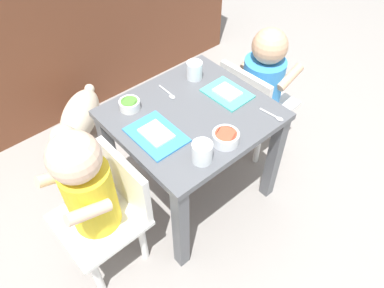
{
  "coord_description": "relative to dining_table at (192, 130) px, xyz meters",
  "views": [
    {
      "loc": [
        -0.66,
        -0.75,
        1.37
      ],
      "look_at": [
        0.0,
        0.0,
        0.31
      ],
      "focal_mm": 34.29,
      "sensor_mm": 36.0,
      "label": 1
    }
  ],
  "objects": [
    {
      "name": "kitchen_cabinet_back",
      "position": [
        0.0,
        0.98,
        0.11
      ],
      "size": [
        1.93,
        0.32,
        1.0
      ],
      "primitive_type": "cube",
      "color": "brown",
      "rests_on": "ground"
    },
    {
      "name": "spoon_by_left_tray",
      "position": [
        0.0,
        0.14,
        0.09
      ],
      "size": [
        0.02,
        0.1,
        0.01
      ],
      "color": "silver",
      "rests_on": "dining_table"
    },
    {
      "name": "food_tray_right",
      "position": [
        0.17,
        -0.01,
        0.1
      ],
      "size": [
        0.13,
        0.18,
        0.02
      ],
      "color": "#4CC6BC",
      "rests_on": "dining_table"
    },
    {
      "name": "dog",
      "position": [
        -0.22,
        0.57,
        -0.2
      ],
      "size": [
        0.38,
        0.36,
        0.29
      ],
      "color": "beige",
      "rests_on": "ground"
    },
    {
      "name": "water_cup_right",
      "position": [
        -0.13,
        -0.19,
        0.12
      ],
      "size": [
        0.07,
        0.07,
        0.07
      ],
      "color": "white",
      "rests_on": "dining_table"
    },
    {
      "name": "ground_plane",
      "position": [
        0.0,
        0.0,
        -0.39
      ],
      "size": [
        7.0,
        7.0,
        0.0
      ],
      "primitive_type": "plane",
      "color": "gray"
    },
    {
      "name": "cereal_bowl_right_side",
      "position": [
        -0.16,
        0.17,
        0.11
      ],
      "size": [
        0.08,
        0.08,
        0.04
      ],
      "color": "white",
      "rests_on": "dining_table"
    },
    {
      "name": "spoon_by_right_tray",
      "position": [
        0.21,
        -0.21,
        0.09
      ],
      "size": [
        0.03,
        0.1,
        0.01
      ],
      "color": "silver",
      "rests_on": "dining_table"
    },
    {
      "name": "food_tray_left",
      "position": [
        -0.17,
        -0.01,
        0.1
      ],
      "size": [
        0.15,
        0.2,
        0.02
      ],
      "color": "#388CD8",
      "rests_on": "dining_table"
    },
    {
      "name": "cereal_bowl_left_side",
      "position": [
        -0.02,
        -0.19,
        0.11
      ],
      "size": [
        0.09,
        0.09,
        0.04
      ],
      "color": "white",
      "rests_on": "dining_table"
    },
    {
      "name": "water_cup_left",
      "position": [
        0.15,
        0.15,
        0.12
      ],
      "size": [
        0.06,
        0.06,
        0.07
      ],
      "color": "white",
      "rests_on": "dining_table"
    },
    {
      "name": "dining_table",
      "position": [
        0.0,
        0.0,
        0.0
      ],
      "size": [
        0.56,
        0.51,
        0.48
      ],
      "color": "#515459",
      "rests_on": "ground"
    },
    {
      "name": "seated_child_right",
      "position": [
        0.44,
        0.04,
        0.0
      ],
      "size": [
        0.29,
        0.29,
        0.63
      ],
      "color": "white",
      "rests_on": "ground"
    },
    {
      "name": "seated_child_left",
      "position": [
        -0.44,
        -0.02,
        0.03
      ],
      "size": [
        0.28,
        0.28,
        0.67
      ],
      "color": "white",
      "rests_on": "ground"
    }
  ]
}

